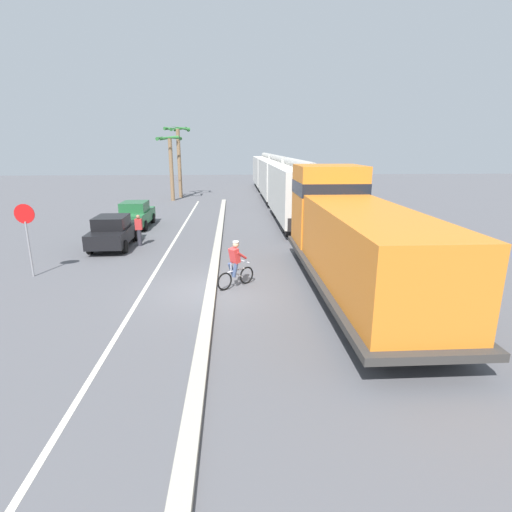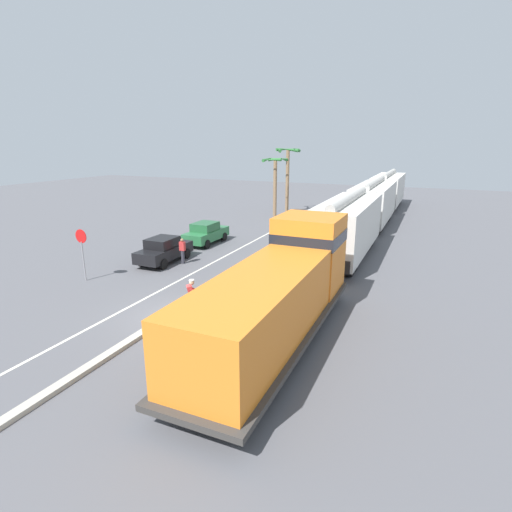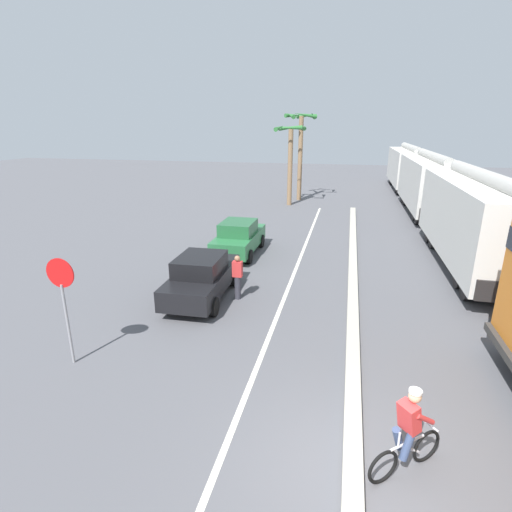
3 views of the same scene
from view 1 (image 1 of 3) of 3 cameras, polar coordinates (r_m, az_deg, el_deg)
The scene contains 14 objects.
ground_plane at distance 14.47m, azimuth -6.41°, elevation -4.84°, with size 120.00×120.00×0.00m, color #56565B.
median_curb at distance 20.19m, azimuth -5.57°, elevation 1.27°, with size 0.36×36.00×0.16m, color #B2AD9E.
lane_stripe at distance 20.44m, azimuth -12.30°, elevation 0.95°, with size 0.14×36.00×0.01m, color silver.
locomotive at distance 14.77m, azimuth 13.27°, elevation 2.52°, with size 3.10×11.61×4.20m.
hopper_car_lead at distance 26.45m, azimuth 5.89°, elevation 9.02°, with size 2.90×10.60×4.18m.
hopper_car_middle at distance 37.90m, azimuth 3.09°, elevation 10.99°, with size 2.90×10.60×4.18m.
hopper_car_trailing at distance 49.42m, azimuth 1.58°, elevation 12.04°, with size 2.90×10.60×4.18m.
parked_car_black at distance 21.50m, azimuth -19.75°, elevation 3.31°, with size 1.93×4.25×1.62m.
parked_car_green at distance 26.58m, azimuth -16.83°, elevation 5.73°, with size 1.85×4.21×1.62m.
cyclist at distance 14.46m, azimuth -2.97°, elevation -1.38°, with size 1.35×1.14×1.71m.
stop_sign at distance 17.72m, azimuth -29.99°, elevation 3.71°, with size 0.76×0.08×2.88m.
palm_tree_near at distance 38.80m, azimuth -12.13°, elevation 14.06°, with size 2.27×2.31×6.01m.
palm_tree_far at distance 41.15m, azimuth -11.00°, elevation 15.22°, with size 2.67×2.73×6.96m.
pedestrian_by_cars at distance 21.39m, azimuth -16.38°, elevation 3.62°, with size 0.34×0.22×1.62m.
Camera 1 is at (0.82, -13.56, 4.99)m, focal length 28.00 mm.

